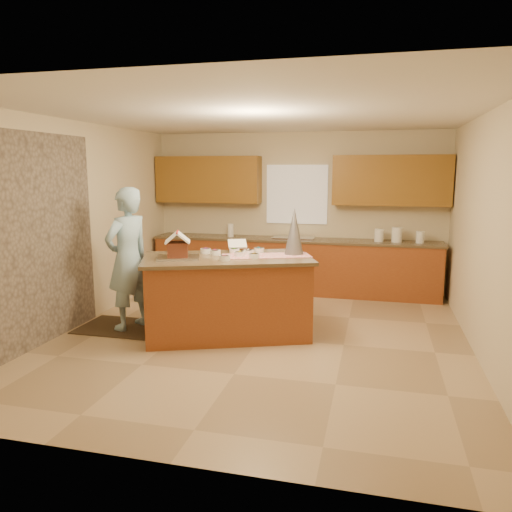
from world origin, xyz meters
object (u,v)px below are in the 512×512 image
island_base (228,298)px  boy (128,259)px  tinsel_tree (294,231)px  gingerbread_house (178,247)px

island_base → boy: size_ratio=1.07×
island_base → boy: boy is taller
boy → tinsel_tree: bearing=122.6°
island_base → tinsel_tree: bearing=3.7°
boy → gingerbread_house: 0.84m
boy → island_base: bearing=114.0°
island_base → gingerbread_house: bearing=-174.8°
tinsel_tree → gingerbread_house: size_ratio=1.53×
island_base → tinsel_tree: size_ratio=3.27×
boy → gingerbread_house: size_ratio=4.68×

